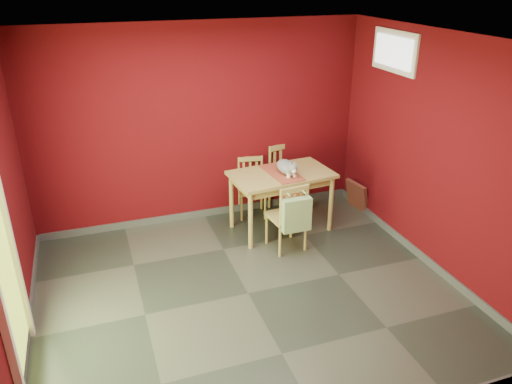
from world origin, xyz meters
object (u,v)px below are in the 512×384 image
object	(u,v)px
chair_far_right	(286,177)
chair_near	(288,216)
chair_far_left	(251,186)
dining_table	(281,180)
tote_bag	(297,215)
cat	(286,165)
picture_frame	(357,196)

from	to	relation	value
chair_far_right	chair_near	xyz separation A→B (m)	(-0.43, -1.10, -0.03)
chair_far_left	dining_table	bearing A→B (deg)	-67.69
chair_far_right	tote_bag	distance (m)	1.38
chair_far_right	tote_bag	bearing A→B (deg)	-107.41
dining_table	chair_far_left	distance (m)	0.67
chair_far_left	chair_far_right	size ratio (longest dim) A/B	0.87
chair_near	cat	bearing A→B (deg)	70.99
dining_table	picture_frame	world-z (taller)	dining_table
chair_near	picture_frame	world-z (taller)	chair_near
chair_far_left	chair_near	xyz separation A→B (m)	(0.11, -1.09, 0.04)
chair_far_right	chair_near	size ratio (longest dim) A/B	1.06
cat	picture_frame	xyz separation A→B (m)	(1.23, 0.21, -0.72)
tote_bag	picture_frame	distance (m)	1.71
chair_far_right	picture_frame	world-z (taller)	chair_far_right
dining_table	chair_near	world-z (taller)	chair_near
picture_frame	chair_far_right	bearing A→B (deg)	158.87
dining_table	chair_far_left	world-z (taller)	chair_far_left
chair_near	chair_far_right	bearing A→B (deg)	68.68
chair_far_left	chair_far_right	distance (m)	0.54
tote_bag	cat	xyz separation A→B (m)	(0.16, 0.73, 0.36)
chair_far_left	chair_near	size ratio (longest dim) A/B	0.92
cat	chair_far_right	bearing A→B (deg)	40.91
tote_bag	cat	world-z (taller)	cat
chair_far_left	chair_near	bearing A→B (deg)	-84.08
tote_bag	cat	bearing A→B (deg)	77.61
chair_far_right	cat	xyz separation A→B (m)	(-0.25, -0.58, 0.45)
chair_near	tote_bag	world-z (taller)	chair_near
chair_far_left	tote_bag	bearing A→B (deg)	-84.36
dining_table	chair_near	xyz separation A→B (m)	(-0.12, -0.53, -0.25)
tote_bag	picture_frame	xyz separation A→B (m)	(1.39, 0.93, -0.37)
dining_table	cat	distance (m)	0.23
chair_far_left	picture_frame	size ratio (longest dim) A/B	1.90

